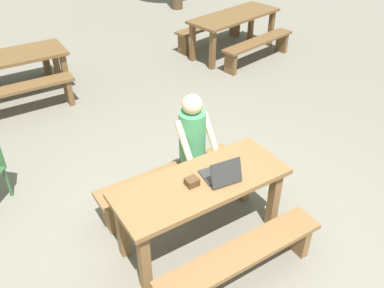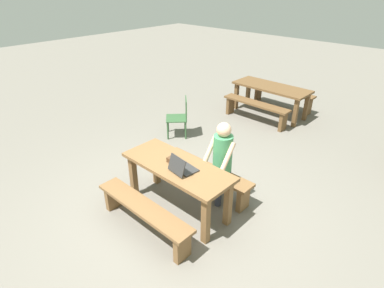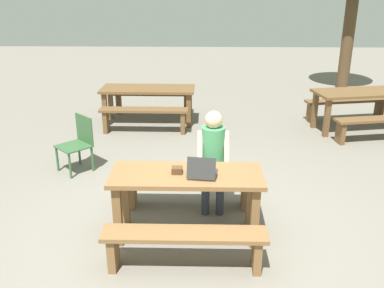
% 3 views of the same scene
% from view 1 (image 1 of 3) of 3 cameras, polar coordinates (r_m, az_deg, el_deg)
% --- Properties ---
extents(ground_plane, '(30.00, 30.00, 0.00)m').
position_cam_1_polar(ground_plane, '(4.33, 1.20, -12.98)').
color(ground_plane, slate).
extents(picnic_table_front, '(1.68, 0.67, 0.77)m').
position_cam_1_polar(picnic_table_front, '(3.88, 1.31, -6.73)').
color(picnic_table_front, brown).
rests_on(picnic_table_front, ground).
extents(bench_near, '(1.64, 0.30, 0.43)m').
position_cam_1_polar(bench_near, '(3.76, 6.87, -15.77)').
color(bench_near, brown).
rests_on(bench_near, ground).
extents(bench_far, '(1.64, 0.30, 0.43)m').
position_cam_1_polar(bench_far, '(4.50, -3.26, -5.11)').
color(bench_far, brown).
rests_on(bench_far, ground).
extents(laptop, '(0.34, 0.35, 0.25)m').
position_cam_1_polar(laptop, '(3.79, 4.11, -4.15)').
color(laptop, '#2D2D2D').
rests_on(laptop, picnic_table_front).
extents(small_pouch, '(0.12, 0.10, 0.07)m').
position_cam_1_polar(small_pouch, '(3.73, -0.03, -5.27)').
color(small_pouch, '#4C331E').
rests_on(small_pouch, picnic_table_front).
extents(person_seated, '(0.40, 0.40, 1.29)m').
position_cam_1_polar(person_seated, '(4.34, 0.28, 0.33)').
color(person_seated, '#333847').
rests_on(person_seated, ground).
extents(picnic_table_mid, '(1.87, 0.76, 0.73)m').
position_cam_1_polar(picnic_table_mid, '(7.10, -24.76, 10.21)').
color(picnic_table_mid, brown).
rests_on(picnic_table_mid, ground).
extents(bench_mid_south, '(1.68, 0.32, 0.48)m').
position_cam_1_polar(bench_mid_south, '(6.62, -23.18, 6.35)').
color(bench_mid_south, brown).
rests_on(bench_mid_south, ground).
extents(bench_mid_north, '(1.68, 0.32, 0.48)m').
position_cam_1_polar(bench_mid_north, '(7.78, -25.18, 10.00)').
color(bench_mid_north, brown).
rests_on(bench_mid_north, ground).
extents(picnic_table_rear, '(2.03, 1.08, 0.78)m').
position_cam_1_polar(picnic_table_rear, '(8.32, 5.93, 16.81)').
color(picnic_table_rear, brown).
rests_on(picnic_table_rear, ground).
extents(bench_rear_south, '(1.76, 0.62, 0.44)m').
position_cam_1_polar(bench_rear_south, '(8.05, 9.26, 13.46)').
color(bench_rear_south, brown).
rests_on(bench_rear_south, ground).
extents(bench_rear_north, '(1.76, 0.62, 0.44)m').
position_cam_1_polar(bench_rear_north, '(8.83, 2.61, 15.80)').
color(bench_rear_north, brown).
rests_on(bench_rear_north, ground).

